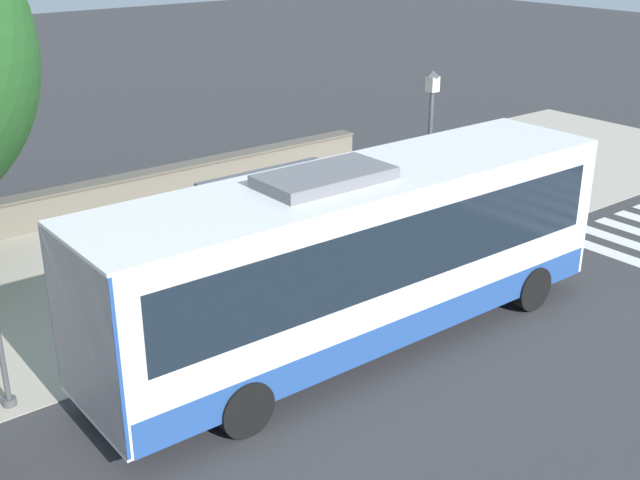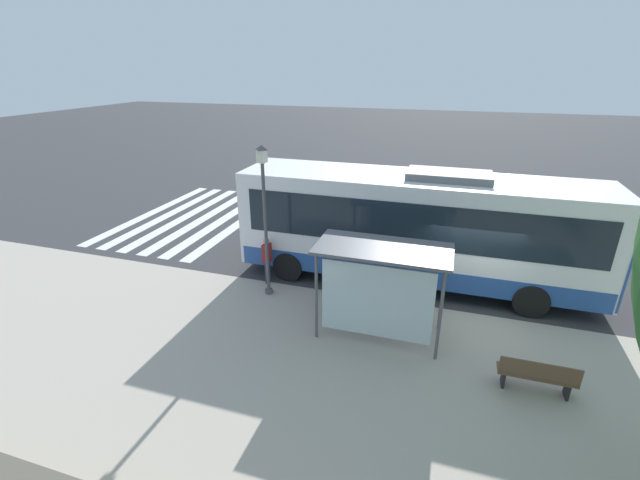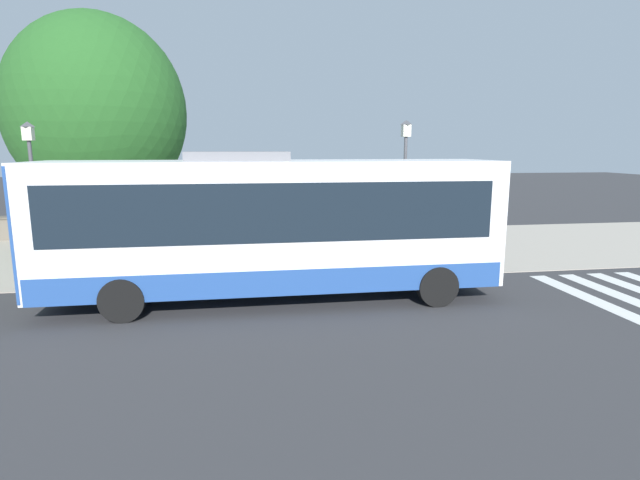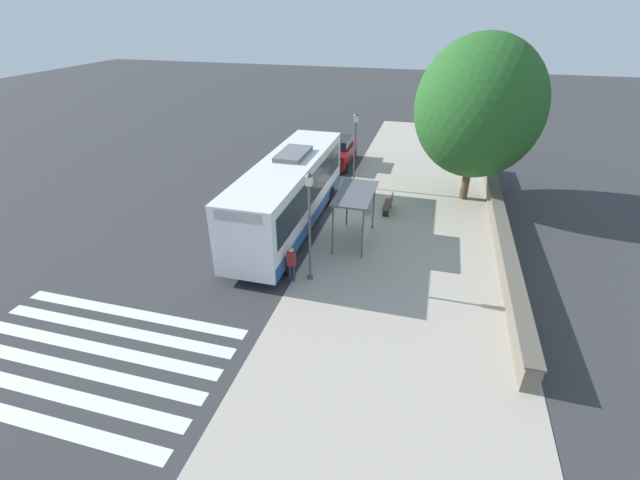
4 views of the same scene
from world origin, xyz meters
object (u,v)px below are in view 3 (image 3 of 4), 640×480
object	(u,v)px
pedestrian	(420,247)
bench	(171,250)
shade_tree	(97,112)
bus	(273,225)
street_lamp_far	(404,184)
bus_shelter	(282,203)
street_lamp_near	(34,192)

from	to	relation	value
pedestrian	bench	bearing A→B (deg)	-111.17
pedestrian	shade_tree	xyz separation A→B (m)	(-6.98, -10.72, 4.28)
bus	pedestrian	bearing A→B (deg)	109.59
bus	shade_tree	size ratio (longest dim) A/B	1.26
bench	street_lamp_far	world-z (taller)	street_lamp_far
shade_tree	bus_shelter	bearing A→B (deg)	53.06
bench	pedestrian	bearing A→B (deg)	68.83
street_lamp_near	street_lamp_far	size ratio (longest dim) A/B	0.97
bus	street_lamp_near	bearing A→B (deg)	-107.80
bench	shade_tree	size ratio (longest dim) A/B	0.18
bus	shade_tree	xyz separation A→B (m)	(-8.59, -6.21, 3.27)
street_lamp_far	pedestrian	bearing A→B (deg)	25.50
bench	street_lamp_far	xyz separation A→B (m)	(2.29, 7.35, 2.28)
bench	street_lamp_far	bearing A→B (deg)	72.72
bus_shelter	shade_tree	bearing A→B (deg)	-126.94
bench	bus	bearing A→B (deg)	34.67
pedestrian	bench	size ratio (longest dim) A/B	0.99
bus	shade_tree	bearing A→B (deg)	-144.12
bus_shelter	bench	xyz separation A→B (m)	(-1.04, -3.67, -1.61)
bus_shelter	shade_tree	distance (m)	8.97
bus	street_lamp_far	bearing A→B (deg)	118.71
street_lamp_near	shade_tree	size ratio (longest dim) A/B	0.51
pedestrian	street_lamp_near	world-z (taller)	street_lamp_near
pedestrian	bench	world-z (taller)	pedestrian
bus	pedestrian	xyz separation A→B (m)	(-1.61, 4.51, -1.01)
street_lamp_near	street_lamp_far	bearing A→B (deg)	91.53
bench	bus_shelter	bearing A→B (deg)	74.17
pedestrian	street_lamp_far	xyz separation A→B (m)	(-0.69, -0.33, 1.83)
pedestrian	street_lamp_near	distance (m)	10.93
bus	street_lamp_near	distance (m)	6.63
bench	shade_tree	bearing A→B (deg)	-142.78
shade_tree	street_lamp_far	bearing A→B (deg)	58.80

